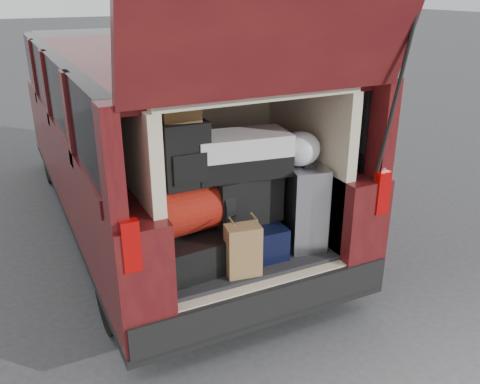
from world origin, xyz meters
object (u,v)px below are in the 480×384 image
object	(u,v)px
black_hardshell	(186,247)
red_duffel	(190,208)
kraft_bag	(243,250)
black_soft_case	(244,197)
silver_roller	(302,204)
backpack	(185,155)
navy_hardshell	(246,236)
twotone_duffel	(241,154)

from	to	relation	value
black_hardshell	red_duffel	distance (m)	0.28
kraft_bag	black_soft_case	xyz separation A→B (m)	(0.16, 0.31, 0.23)
black_soft_case	silver_roller	bearing A→B (deg)	-16.16
black_hardshell	backpack	world-z (taller)	backpack
navy_hardshell	red_duffel	size ratio (longest dim) A/B	1.05
navy_hardshell	kraft_bag	world-z (taller)	kraft_bag
kraft_bag	black_soft_case	size ratio (longest dim) A/B	0.73
red_duffel	black_soft_case	size ratio (longest dim) A/B	1.05
black_hardshell	kraft_bag	distance (m)	0.42
twotone_duffel	black_hardshell	bearing A→B (deg)	-170.36
black_hardshell	silver_roller	xyz separation A→B (m)	(0.86, -0.09, 0.19)
navy_hardshell	red_duffel	distance (m)	0.50
kraft_bag	backpack	bearing A→B (deg)	140.65
red_duffel	black_soft_case	xyz separation A→B (m)	(0.41, 0.01, 0.00)
silver_roller	navy_hardshell	bearing A→B (deg)	-178.29
kraft_bag	silver_roller	bearing A→B (deg)	28.56
silver_roller	red_duffel	bearing A→B (deg)	-175.06
navy_hardshell	black_soft_case	world-z (taller)	black_soft_case
silver_roller	black_soft_case	world-z (taller)	silver_roller
black_hardshell	silver_roller	size ratio (longest dim) A/B	0.97
black_soft_case	red_duffel	bearing A→B (deg)	178.07
kraft_bag	backpack	world-z (taller)	backpack
kraft_bag	red_duffel	size ratio (longest dim) A/B	0.69
black_soft_case	backpack	distance (m)	0.57
black_soft_case	backpack	bearing A→B (deg)	178.55
silver_roller	red_duffel	xyz separation A→B (m)	(-0.83, 0.09, 0.10)
navy_hardshell	black_soft_case	distance (m)	0.29
red_duffel	twotone_duffel	bearing A→B (deg)	-3.68
silver_roller	kraft_bag	world-z (taller)	silver_roller
silver_roller	kraft_bag	size ratio (longest dim) A/B	1.76
black_hardshell	twotone_duffel	world-z (taller)	twotone_duffel
black_hardshell	backpack	distance (m)	0.66
navy_hardshell	silver_roller	bearing A→B (deg)	-7.04
backpack	red_duffel	bearing A→B (deg)	13.25
backpack	twotone_duffel	bearing A→B (deg)	4.14
silver_roller	twotone_duffel	distance (m)	0.61
twotone_duffel	black_soft_case	bearing A→B (deg)	-22.67
backpack	black_hardshell	bearing A→B (deg)	159.72
black_hardshell	navy_hardshell	distance (m)	0.45
black_hardshell	red_duffel	xyz separation A→B (m)	(0.04, -0.00, 0.28)
kraft_bag	navy_hardshell	bearing A→B (deg)	68.45
black_hardshell	twotone_duffel	size ratio (longest dim) A/B	0.92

